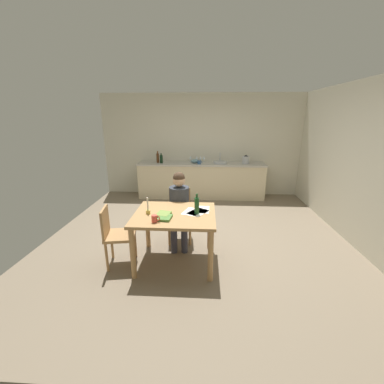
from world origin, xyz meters
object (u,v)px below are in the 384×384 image
object	(u,v)px
person_seated	(179,204)
wine_glass_back_right	(191,158)
bottle_vinegar	(161,159)
wine_glass_near_sink	(204,158)
sink_unit	(220,162)
bottle_oil	(158,158)
chair_at_table	(180,212)
wine_glass_back_left	(197,158)
book_cookery	(165,218)
teacup_on_counter	(199,162)
candlestick	(148,209)
wine_glass_by_kettle	(200,158)
book_magazine	(164,214)
mixing_bowl	(195,161)
stovetop_kettle	(246,160)
coffee_mug	(155,219)
chair_side_empty	(116,234)
wine_bottle_on_table	(197,205)
dining_table	(175,221)

from	to	relation	value
person_seated	wine_glass_back_right	bearing A→B (deg)	89.62
bottle_vinegar	wine_glass_near_sink	bearing A→B (deg)	11.96
sink_unit	bottle_oil	distance (m)	1.59
chair_at_table	wine_glass_near_sink	xyz separation A→B (m)	(0.38, 2.49, 0.52)
sink_unit	wine_glass_back_left	size ratio (longest dim) A/B	2.34
book_cookery	teacup_on_counter	distance (m)	3.13
wine_glass_back_left	candlestick	bearing A→B (deg)	-99.51
wine_glass_by_kettle	wine_glass_back_right	world-z (taller)	same
book_magazine	bottle_vinegar	world-z (taller)	bottle_vinegar
chair_at_table	mixing_bowl	world-z (taller)	mixing_bowl
mixing_bowl	wine_glass_back_left	size ratio (longest dim) A/B	1.39
person_seated	stovetop_kettle	size ratio (longest dim) A/B	5.43
book_magazine	wine_glass_by_kettle	xyz separation A→B (m)	(0.42, 3.29, 0.24)
candlestick	wine_glass_back_right	world-z (taller)	wine_glass_back_right
book_cookery	wine_glass_near_sink	bearing A→B (deg)	88.51
coffee_mug	bottle_vinegar	xyz separation A→B (m)	(-0.49, 3.28, 0.20)
chair_side_empty	wine_bottle_on_table	distance (m)	1.20
book_magazine	mixing_bowl	xyz separation A→B (m)	(0.29, 3.14, 0.18)
wine_bottle_on_table	chair_at_table	bearing A→B (deg)	113.96
book_cookery	bottle_vinegar	bearing A→B (deg)	107.19
dining_table	wine_bottle_on_table	distance (m)	0.39
coffee_mug	bottle_vinegar	distance (m)	3.33
sink_unit	chair_at_table	bearing A→B (deg)	-108.63
bottle_oil	bottle_vinegar	bearing A→B (deg)	-33.49
dining_table	coffee_mug	distance (m)	0.41
chair_at_table	person_seated	xyz separation A→B (m)	(0.01, -0.15, 0.19)
chair_side_empty	wine_bottle_on_table	size ratio (longest dim) A/B	3.01
wine_glass_by_kettle	candlestick	bearing A→B (deg)	-101.14
sink_unit	bottle_vinegar	distance (m)	1.49
dining_table	wine_glass_by_kettle	size ratio (longest dim) A/B	7.23
dining_table	sink_unit	world-z (taller)	sink_unit
sink_unit	wine_glass_near_sink	world-z (taller)	sink_unit
coffee_mug	wine_glass_back_right	world-z (taller)	wine_glass_back_right
book_magazine	bottle_oil	xyz separation A→B (m)	(-0.67, 3.13, 0.25)
chair_side_empty	stovetop_kettle	xyz separation A→B (m)	(2.24, 3.17, 0.52)
person_seated	wine_glass_by_kettle	bearing A→B (deg)	84.07
person_seated	bottle_oil	xyz separation A→B (m)	(-0.81, 2.48, 0.34)
wine_glass_near_sink	wine_glass_by_kettle	distance (m)	0.09
mixing_bowl	wine_glass_by_kettle	world-z (taller)	wine_glass_by_kettle
book_magazine	book_cookery	xyz separation A→B (m)	(0.04, -0.11, -0.00)
dining_table	wine_glass_back_right	world-z (taller)	wine_glass_back_right
wine_glass_by_kettle	teacup_on_counter	bearing A→B (deg)	-94.06
coffee_mug	wine_glass_near_sink	distance (m)	3.57
stovetop_kettle	wine_glass_back_right	size ratio (longest dim) A/B	1.43
mixing_bowl	wine_glass_by_kettle	size ratio (longest dim) A/B	1.39
chair_side_empty	teacup_on_counter	xyz separation A→B (m)	(1.07, 3.02, 0.47)
stovetop_kettle	person_seated	bearing A→B (deg)	-119.64
dining_table	candlestick	size ratio (longest dim) A/B	4.81
coffee_mug	book_cookery	xyz separation A→B (m)	(0.11, 0.11, -0.03)
person_seated	chair_side_empty	xyz separation A→B (m)	(-0.82, -0.68, -0.20)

